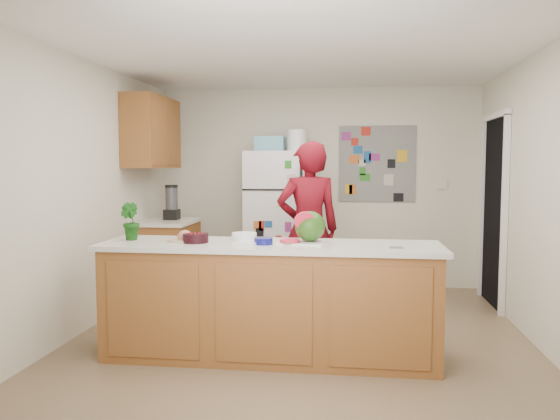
# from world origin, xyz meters

# --- Properties ---
(floor) EXTENTS (4.00, 4.50, 0.02)m
(floor) POSITION_xyz_m (0.00, 0.00, -0.01)
(floor) COLOR brown
(floor) RESTS_ON ground
(wall_back) EXTENTS (4.00, 0.02, 2.50)m
(wall_back) POSITION_xyz_m (0.00, 2.26, 1.25)
(wall_back) COLOR beige
(wall_back) RESTS_ON ground
(wall_left) EXTENTS (0.02, 4.50, 2.50)m
(wall_left) POSITION_xyz_m (-2.01, 0.00, 1.25)
(wall_left) COLOR beige
(wall_left) RESTS_ON ground
(wall_right) EXTENTS (0.02, 4.50, 2.50)m
(wall_right) POSITION_xyz_m (2.01, 0.00, 1.25)
(wall_right) COLOR beige
(wall_right) RESTS_ON ground
(ceiling) EXTENTS (4.00, 4.50, 0.02)m
(ceiling) POSITION_xyz_m (0.00, 0.00, 2.51)
(ceiling) COLOR white
(ceiling) RESTS_ON wall_back
(doorway) EXTENTS (0.03, 0.85, 2.04)m
(doorway) POSITION_xyz_m (1.99, 1.45, 1.02)
(doorway) COLOR black
(doorway) RESTS_ON ground
(peninsula_base) EXTENTS (2.60, 0.62, 0.88)m
(peninsula_base) POSITION_xyz_m (-0.20, -0.50, 0.44)
(peninsula_base) COLOR brown
(peninsula_base) RESTS_ON floor
(peninsula_top) EXTENTS (2.68, 0.70, 0.04)m
(peninsula_top) POSITION_xyz_m (-0.20, -0.50, 0.90)
(peninsula_top) COLOR silver
(peninsula_top) RESTS_ON peninsula_base
(side_counter_base) EXTENTS (0.60, 0.80, 0.86)m
(side_counter_base) POSITION_xyz_m (-1.69, 1.35, 0.43)
(side_counter_base) COLOR brown
(side_counter_base) RESTS_ON floor
(side_counter_top) EXTENTS (0.64, 0.84, 0.04)m
(side_counter_top) POSITION_xyz_m (-1.69, 1.35, 0.88)
(side_counter_top) COLOR silver
(side_counter_top) RESTS_ON side_counter_base
(upper_cabinets) EXTENTS (0.35, 1.00, 0.80)m
(upper_cabinets) POSITION_xyz_m (-1.82, 1.30, 1.90)
(upper_cabinets) COLOR brown
(upper_cabinets) RESTS_ON wall_left
(refrigerator) EXTENTS (0.75, 0.70, 1.70)m
(refrigerator) POSITION_xyz_m (-0.45, 1.88, 0.85)
(refrigerator) COLOR silver
(refrigerator) RESTS_ON floor
(fridge_top_bin) EXTENTS (0.35, 0.28, 0.18)m
(fridge_top_bin) POSITION_xyz_m (-0.55, 1.88, 1.79)
(fridge_top_bin) COLOR #5999B2
(fridge_top_bin) RESTS_ON refrigerator
(photo_collage) EXTENTS (0.95, 0.01, 0.95)m
(photo_collage) POSITION_xyz_m (0.75, 2.24, 1.55)
(photo_collage) COLOR slate
(photo_collage) RESTS_ON wall_back
(person) EXTENTS (0.74, 0.60, 1.77)m
(person) POSITION_xyz_m (0.01, 0.77, 0.88)
(person) COLOR maroon
(person) RESTS_ON floor
(blender_appliance) EXTENTS (0.14, 0.14, 0.38)m
(blender_appliance) POSITION_xyz_m (-1.64, 1.41, 1.09)
(blender_appliance) COLOR black
(blender_appliance) RESTS_ON side_counter_top
(cutting_board) EXTENTS (0.41, 0.34, 0.01)m
(cutting_board) POSITION_xyz_m (0.05, -0.45, 0.93)
(cutting_board) COLOR silver
(cutting_board) RESTS_ON peninsula_top
(watermelon) EXTENTS (0.24, 0.24, 0.24)m
(watermelon) POSITION_xyz_m (0.11, -0.43, 1.05)
(watermelon) COLOR #2F5C17
(watermelon) RESTS_ON cutting_board
(watermelon_slice) EXTENTS (0.16, 0.16, 0.02)m
(watermelon_slice) POSITION_xyz_m (-0.04, -0.50, 0.94)
(watermelon_slice) COLOR #E43450
(watermelon_slice) RESTS_ON cutting_board
(cherry_bowl) EXTENTS (0.26, 0.26, 0.07)m
(cherry_bowl) POSITION_xyz_m (-0.79, -0.54, 0.96)
(cherry_bowl) COLOR black
(cherry_bowl) RESTS_ON peninsula_top
(white_bowl) EXTENTS (0.27, 0.27, 0.06)m
(white_bowl) POSITION_xyz_m (-0.43, -0.35, 0.95)
(white_bowl) COLOR white
(white_bowl) RESTS_ON peninsula_top
(cobalt_bowl) EXTENTS (0.16, 0.16, 0.05)m
(cobalt_bowl) POSITION_xyz_m (-0.24, -0.56, 0.95)
(cobalt_bowl) COLOR #0C0E5E
(cobalt_bowl) RESTS_ON peninsula_top
(plate) EXTENTS (0.33, 0.33, 0.02)m
(plate) POSITION_xyz_m (-0.90, -0.47, 0.93)
(plate) COLOR beige
(plate) RESTS_ON peninsula_top
(paper_towel) EXTENTS (0.21, 0.20, 0.02)m
(paper_towel) POSITION_xyz_m (-0.35, -0.56, 0.93)
(paper_towel) COLOR white
(paper_towel) RESTS_ON peninsula_top
(keys) EXTENTS (0.10, 0.05, 0.01)m
(keys) POSITION_xyz_m (0.77, -0.65, 0.93)
(keys) COLOR gray
(keys) RESTS_ON peninsula_top
(potted_plant) EXTENTS (0.21, 0.19, 0.31)m
(potted_plant) POSITION_xyz_m (-1.37, -0.45, 1.07)
(potted_plant) COLOR #143F12
(potted_plant) RESTS_ON peninsula_top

